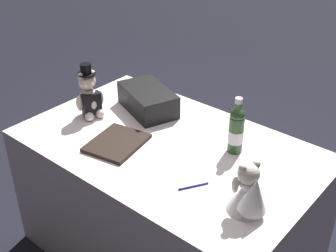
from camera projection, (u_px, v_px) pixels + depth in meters
ground_plane at (168, 252)px, 2.48m from camera, size 12.00×12.00×0.00m
reception_table at (168, 202)px, 2.30m from camera, size 1.41×0.88×0.71m
teddy_bear_groom at (89, 96)px, 2.30m from camera, size 0.14×0.15×0.29m
teddy_bear_bride at (249, 192)px, 1.66m from camera, size 0.20×0.17×0.22m
champagne_bottle at (236, 129)px, 2.01m from camera, size 0.07×0.07×0.27m
signing_pen at (194, 186)px, 1.84m from camera, size 0.08×0.12×0.01m
gift_case_black at (148, 100)px, 2.38m from camera, size 0.39×0.31×0.12m
guestbook at (117, 143)px, 2.11m from camera, size 0.27×0.31×0.02m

